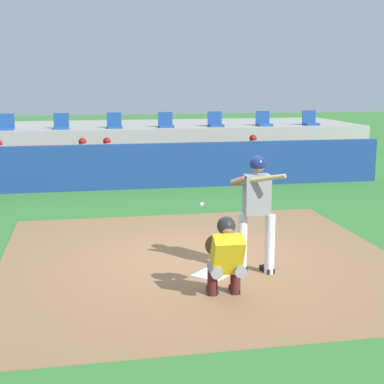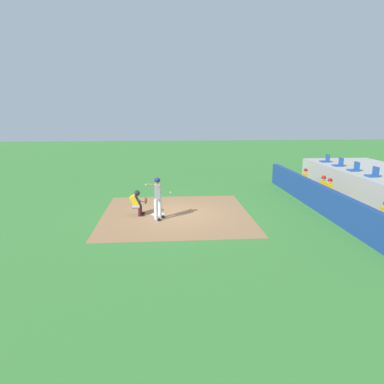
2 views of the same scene
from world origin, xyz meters
TOP-DOWN VIEW (x-y plane):
  - ground_plane at (0.00, 0.00)m, footprint 80.00×80.00m
  - dirt_infield at (0.00, 0.00)m, footprint 6.40×6.40m
  - home_plate at (0.00, -0.80)m, footprint 0.62×0.62m
  - batter_at_plate at (0.69, -0.77)m, footprint 0.70×0.76m
  - catcher_crouched at (-0.00, -1.66)m, footprint 0.49×1.80m
  - dugout_wall at (0.00, 6.50)m, footprint 13.00×0.30m
  - dugout_bench at (0.00, 7.50)m, footprint 11.80×0.44m
  - dugout_player_1 at (-1.82, 7.34)m, footprint 0.49×0.70m
  - dugout_player_2 at (-1.14, 7.34)m, footprint 0.49×0.70m
  - dugout_player_3 at (3.13, 7.34)m, footprint 0.49×0.70m
  - stands_platform at (0.00, 10.90)m, footprint 15.00×4.40m
  - stadium_seat_1 at (-4.06, 9.38)m, footprint 0.46×0.46m
  - stadium_seat_2 at (-2.44, 9.38)m, footprint 0.46×0.46m
  - stadium_seat_3 at (-0.81, 9.38)m, footprint 0.46×0.46m
  - stadium_seat_4 at (0.81, 9.38)m, footprint 0.46×0.46m
  - stadium_seat_5 at (2.44, 9.38)m, footprint 0.46×0.46m
  - stadium_seat_6 at (4.06, 9.38)m, footprint 0.46×0.46m
  - stadium_seat_7 at (5.69, 9.38)m, footprint 0.46×0.46m

SIDE VIEW (x-z plane):
  - ground_plane at x=0.00m, z-range 0.00..0.00m
  - dirt_infield at x=0.00m, z-range 0.00..0.01m
  - home_plate at x=0.00m, z-range 0.01..0.04m
  - dugout_bench at x=0.00m, z-range 0.00..0.45m
  - dugout_wall at x=0.00m, z-range 0.00..1.20m
  - catcher_crouched at x=0.00m, z-range 0.05..1.17m
  - dugout_player_1 at x=-1.82m, z-range 0.02..1.32m
  - dugout_player_2 at x=-1.14m, z-range 0.02..1.32m
  - dugout_player_3 at x=3.13m, z-range 0.02..1.32m
  - stands_platform at x=0.00m, z-range 0.00..1.40m
  - batter_at_plate at x=0.69m, z-range 0.13..1.94m
  - stadium_seat_1 at x=-4.06m, z-range 1.29..1.77m
  - stadium_seat_2 at x=-2.44m, z-range 1.29..1.77m
  - stadium_seat_3 at x=-0.81m, z-range 1.29..1.77m
  - stadium_seat_4 at x=0.81m, z-range 1.29..1.77m
  - stadium_seat_5 at x=2.44m, z-range 1.29..1.77m
  - stadium_seat_6 at x=4.06m, z-range 1.29..1.77m
  - stadium_seat_7 at x=5.69m, z-range 1.29..1.77m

